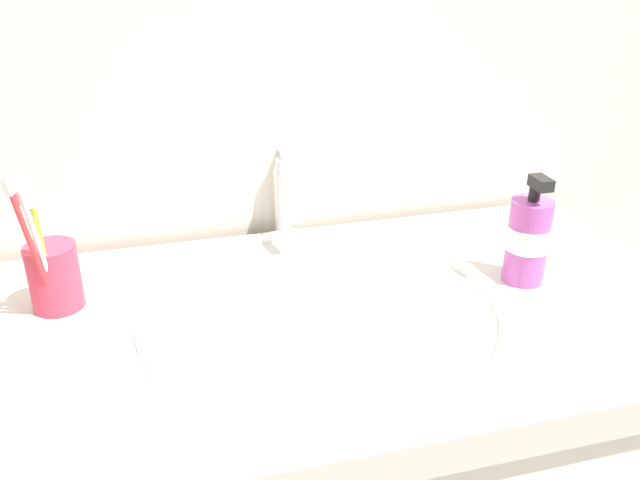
% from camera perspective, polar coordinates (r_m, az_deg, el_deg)
% --- Properties ---
extents(tiled_wall_back, '(2.17, 0.04, 2.40)m').
position_cam_1_polar(tiled_wall_back, '(1.08, -2.55, 17.97)').
color(tiled_wall_back, beige).
rests_on(tiled_wall_back, ground).
extents(sink_basin, '(0.50, 0.50, 0.10)m').
position_cam_1_polar(sink_basin, '(0.92, 0.49, -7.79)').
color(sink_basin, white).
rests_on(sink_basin, vanity_counter).
extents(faucet, '(0.02, 0.15, 0.14)m').
position_cam_1_polar(faucet, '(1.08, -2.95, 3.96)').
color(faucet, silver).
rests_on(faucet, sink_basin).
extents(toothbrush_cup, '(0.07, 0.07, 0.09)m').
position_cam_1_polar(toothbrush_cup, '(0.95, -21.77, -2.94)').
color(toothbrush_cup, '#D8334C').
rests_on(toothbrush_cup, vanity_counter).
extents(toothbrush_green, '(0.02, 0.04, 0.20)m').
position_cam_1_polar(toothbrush_green, '(0.90, -23.08, 0.51)').
color(toothbrush_green, green).
rests_on(toothbrush_green, toothbrush_cup).
extents(toothbrush_white, '(0.03, 0.04, 0.19)m').
position_cam_1_polar(toothbrush_white, '(0.89, -22.98, -0.27)').
color(toothbrush_white, white).
rests_on(toothbrush_white, toothbrush_cup).
extents(toothbrush_yellow, '(0.01, 0.03, 0.18)m').
position_cam_1_polar(toothbrush_yellow, '(0.90, -22.74, -0.32)').
color(toothbrush_yellow, yellow).
rests_on(toothbrush_yellow, toothbrush_cup).
extents(toothbrush_red, '(0.03, 0.05, 0.21)m').
position_cam_1_polar(toothbrush_red, '(0.89, -23.62, -0.01)').
color(toothbrush_red, red).
rests_on(toothbrush_red, toothbrush_cup).
extents(soap_dispenser, '(0.06, 0.06, 0.16)m').
position_cam_1_polar(soap_dispenser, '(0.99, 17.37, 0.10)').
color(soap_dispenser, '#B24CA5').
rests_on(soap_dispenser, vanity_counter).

